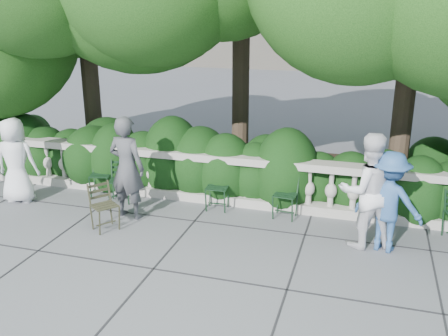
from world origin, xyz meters
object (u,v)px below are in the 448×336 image
(chair_c, at_px, (120,204))
(chair_e, at_px, (282,220))
(person_businessman, at_px, (16,161))
(person_woman_grey, at_px, (127,168))
(person_casual_man, at_px, (367,191))
(person_older_blue, at_px, (389,202))
(chair_d, at_px, (216,212))
(chair_weathered, at_px, (110,232))
(chair_b, at_px, (100,198))

(chair_c, height_order, chair_e, same)
(chair_e, distance_m, person_businessman, 5.28)
(person_businessman, height_order, person_woman_grey, person_woman_grey)
(person_businessman, xyz_separation_m, person_woman_grey, (2.44, -0.07, 0.10))
(chair_c, height_order, person_casual_man, person_casual_man)
(chair_c, relative_size, person_older_blue, 0.52)
(chair_c, distance_m, chair_d, 1.93)
(chair_e, height_order, person_woman_grey, person_woman_grey)
(chair_weathered, bearing_deg, person_businessman, 108.29)
(chair_b, xyz_separation_m, person_older_blue, (5.50, -0.66, 0.81))
(person_casual_man, distance_m, person_older_blue, 0.37)
(person_casual_man, relative_size, person_older_blue, 1.16)
(chair_c, xyz_separation_m, chair_e, (3.20, 0.16, 0.00))
(chair_d, xyz_separation_m, person_casual_man, (2.70, -0.60, 0.94))
(chair_b, height_order, chair_weathered, same)
(person_woman_grey, distance_m, person_casual_man, 4.17)
(person_businessman, bearing_deg, person_casual_man, 171.21)
(chair_b, distance_m, chair_weathered, 1.69)
(chair_b, distance_m, chair_d, 2.46)
(chair_b, xyz_separation_m, chair_e, (3.74, -0.03, 0.00))
(chair_e, bearing_deg, chair_c, -172.21)
(chair_d, distance_m, chair_e, 1.28)
(chair_c, height_order, chair_weathered, same)
(chair_b, relative_size, person_casual_man, 0.45)
(chair_e, height_order, chair_weathered, same)
(chair_b, relative_size, person_businessman, 0.50)
(chair_d, distance_m, person_woman_grey, 1.86)
(person_businessman, bearing_deg, chair_weathered, 153.25)
(chair_c, xyz_separation_m, person_businessman, (-1.98, -0.39, 0.85))
(chair_b, height_order, chair_c, same)
(person_woman_grey, height_order, person_older_blue, person_woman_grey)
(chair_b, distance_m, person_older_blue, 5.60)
(chair_e, bearing_deg, chair_b, -175.54)
(person_businessman, bearing_deg, chair_e, 177.53)
(person_casual_man, bearing_deg, chair_d, -33.81)
(chair_e, height_order, person_casual_man, person_casual_man)
(person_woman_grey, bearing_deg, chair_d, -149.92)
(chair_c, distance_m, person_businessman, 2.19)
(chair_b, xyz_separation_m, chair_c, (0.54, -0.19, 0.00))
(chair_d, relative_size, person_woman_grey, 0.44)
(chair_d, bearing_deg, person_casual_man, -17.15)
(chair_d, bearing_deg, chair_c, -179.55)
(chair_c, bearing_deg, person_woman_grey, -61.99)
(chair_c, height_order, chair_d, same)
(person_older_blue, bearing_deg, chair_b, 7.85)
(chair_c, bearing_deg, person_older_blue, -22.26)
(person_businessman, bearing_deg, chair_b, -166.62)
(person_older_blue, bearing_deg, person_businessman, 14.04)
(chair_d, xyz_separation_m, person_woman_grey, (-1.47, -0.63, 0.95))
(person_woman_grey, bearing_deg, chair_weathered, 95.73)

